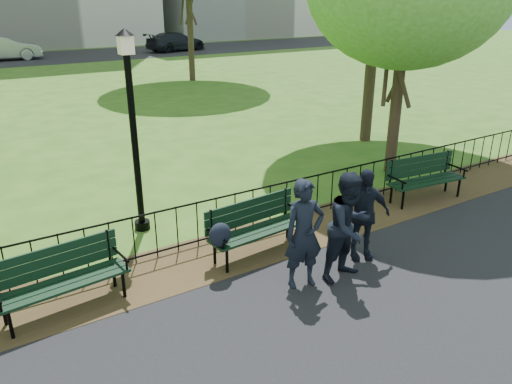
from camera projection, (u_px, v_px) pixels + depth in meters
ground at (326, 273)px, 8.41m from camera, size 120.00×120.00×0.00m
dirt_strip at (276, 238)px, 9.58m from camera, size 60.00×1.60×0.01m
far_street at (13, 60)px, 35.91m from camera, size 70.00×9.00×0.01m
iron_fence at (262, 206)px, 9.79m from camera, size 24.06×0.06×1.00m
park_bench_main at (244, 226)px, 8.61m from camera, size 2.05×0.75×1.08m
park_bench_left_a at (60, 272)px, 7.25m from camera, size 1.91×0.76×1.06m
park_bench_right_a at (424, 174)px, 11.22m from camera, size 1.95×0.79×1.08m
lamppost at (133, 127)px, 9.22m from camera, size 0.34×0.34×3.83m
person_left at (304, 234)px, 7.74m from camera, size 0.73×0.56×1.78m
person_mid at (349, 227)px, 7.96m from camera, size 0.93×0.57×1.81m
person_right at (363, 214)px, 8.60m from camera, size 1.04×0.74×1.65m
sedan_silver at (2, 48)px, 35.10m from camera, size 5.09×1.90×1.66m
sedan_dark at (176, 42)px, 41.06m from camera, size 5.52×3.26×1.50m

